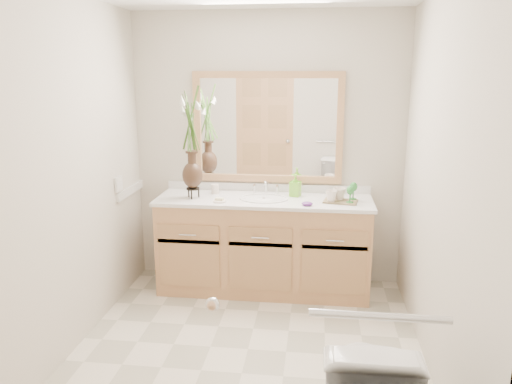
# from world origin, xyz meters

# --- Properties ---
(floor) EXTENTS (2.60, 2.60, 0.00)m
(floor) POSITION_xyz_m (0.00, 0.00, 0.00)
(floor) COLOR beige
(floor) RESTS_ON ground
(wall_back) EXTENTS (2.40, 0.02, 2.40)m
(wall_back) POSITION_xyz_m (0.00, 1.30, 1.20)
(wall_back) COLOR beige
(wall_back) RESTS_ON floor
(wall_front) EXTENTS (2.40, 0.02, 2.40)m
(wall_front) POSITION_xyz_m (0.00, -1.30, 1.20)
(wall_front) COLOR beige
(wall_front) RESTS_ON floor
(wall_left) EXTENTS (0.02, 2.60, 2.40)m
(wall_left) POSITION_xyz_m (-1.20, 0.00, 1.20)
(wall_left) COLOR beige
(wall_left) RESTS_ON floor
(wall_right) EXTENTS (0.02, 2.60, 2.40)m
(wall_right) POSITION_xyz_m (1.20, 0.00, 1.20)
(wall_right) COLOR beige
(wall_right) RESTS_ON floor
(vanity) EXTENTS (1.80, 0.55, 0.80)m
(vanity) POSITION_xyz_m (0.00, 1.01, 0.40)
(vanity) COLOR tan
(vanity) RESTS_ON floor
(counter) EXTENTS (1.84, 0.57, 0.03)m
(counter) POSITION_xyz_m (0.00, 1.01, 0.82)
(counter) COLOR white
(counter) RESTS_ON vanity
(sink) EXTENTS (0.38, 0.34, 0.23)m
(sink) POSITION_xyz_m (0.00, 1.00, 0.78)
(sink) COLOR white
(sink) RESTS_ON counter
(mirror) EXTENTS (1.32, 0.04, 0.97)m
(mirror) POSITION_xyz_m (0.00, 1.28, 1.41)
(mirror) COLOR white
(mirror) RESTS_ON wall_back
(switch_plate) EXTENTS (0.02, 0.12, 0.12)m
(switch_plate) POSITION_xyz_m (-1.19, 0.76, 0.98)
(switch_plate) COLOR white
(switch_plate) RESTS_ON wall_left
(door) EXTENTS (0.80, 0.03, 2.00)m
(door) POSITION_xyz_m (-0.30, -1.29, 1.00)
(door) COLOR tan
(door) RESTS_ON floor
(grab_bar) EXTENTS (0.55, 0.03, 0.03)m
(grab_bar) POSITION_xyz_m (0.70, -1.27, 0.95)
(grab_bar) COLOR silver
(grab_bar) RESTS_ON wall_front
(flower_vase) EXTENTS (0.20, 0.20, 0.84)m
(flower_vase) POSITION_xyz_m (-0.61, 0.96, 1.40)
(flower_vase) COLOR black
(flower_vase) RESTS_ON counter
(tumbler) EXTENTS (0.07, 0.07, 0.09)m
(tumbler) POSITION_xyz_m (-0.45, 1.13, 0.87)
(tumbler) COLOR silver
(tumbler) RESTS_ON counter
(soap_dish) EXTENTS (0.11, 0.11, 0.04)m
(soap_dish) POSITION_xyz_m (-0.36, 0.85, 0.84)
(soap_dish) COLOR silver
(soap_dish) RESTS_ON counter
(soap_bottle) EXTENTS (0.10, 0.10, 0.17)m
(soap_bottle) POSITION_xyz_m (0.26, 1.13, 0.92)
(soap_bottle) COLOR #76D131
(soap_bottle) RESTS_ON counter
(purple_dish) EXTENTS (0.11, 0.10, 0.03)m
(purple_dish) POSITION_xyz_m (0.37, 0.82, 0.85)
(purple_dish) COLOR #5D297B
(purple_dish) RESTS_ON counter
(tray) EXTENTS (0.30, 0.23, 0.01)m
(tray) POSITION_xyz_m (0.64, 0.97, 0.84)
(tray) COLOR brown
(tray) RESTS_ON counter
(mug_left) EXTENTS (0.12, 0.11, 0.10)m
(mug_left) POSITION_xyz_m (0.57, 0.94, 0.89)
(mug_left) COLOR silver
(mug_left) RESTS_ON tray
(mug_right) EXTENTS (0.12, 0.11, 0.11)m
(mug_right) POSITION_xyz_m (0.63, 1.00, 0.90)
(mug_right) COLOR silver
(mug_right) RESTS_ON tray
(goblet_front) EXTENTS (0.06, 0.06, 0.14)m
(goblet_front) POSITION_xyz_m (0.72, 0.91, 0.94)
(goblet_front) COLOR #297D30
(goblet_front) RESTS_ON tray
(goblet_back) EXTENTS (0.07, 0.07, 0.15)m
(goblet_back) POSITION_xyz_m (0.75, 1.03, 0.94)
(goblet_back) COLOR #297D30
(goblet_back) RESTS_ON tray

